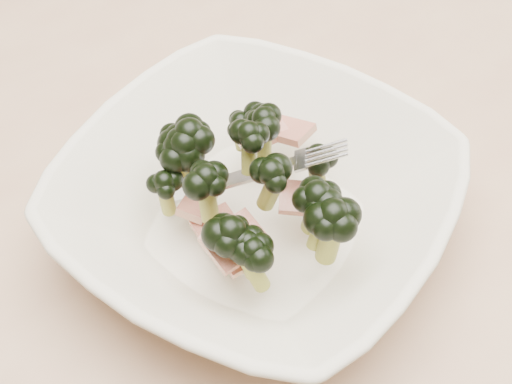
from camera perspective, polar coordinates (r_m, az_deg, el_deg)
dining_table at (r=0.74m, az=1.77°, el=-1.60°), size 1.20×0.80×0.75m
broccoli_dish at (r=0.57m, az=-0.08°, el=-0.63°), size 0.38×0.38×0.12m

